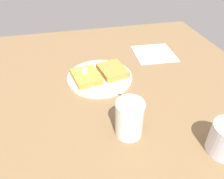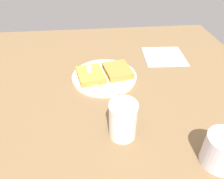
{
  "view_description": "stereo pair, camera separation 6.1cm",
  "coord_description": "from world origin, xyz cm",
  "px_view_note": "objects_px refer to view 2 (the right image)",
  "views": [
    {
      "loc": [
        -10.32,
        -51.88,
        43.48
      ],
      "look_at": [
        0.68,
        -4.31,
        6.54
      ],
      "focal_mm": 35.0,
      "sensor_mm": 36.0,
      "label": 1
    },
    {
      "loc": [
        -4.29,
        -52.88,
        43.48
      ],
      "look_at": [
        0.68,
        -4.31,
        6.54
      ],
      "focal_mm": 35.0,
      "sensor_mm": 36.0,
      "label": 2
    }
  ],
  "objects_px": {
    "napkin": "(164,56)",
    "coffee_mug": "(223,151)",
    "syrup_jar": "(123,121)",
    "fork": "(96,85)",
    "plate": "(104,76)"
  },
  "relations": [
    {
      "from": "fork",
      "to": "syrup_jar",
      "type": "height_order",
      "value": "syrup_jar"
    },
    {
      "from": "syrup_jar",
      "to": "coffee_mug",
      "type": "height_order",
      "value": "syrup_jar"
    },
    {
      "from": "plate",
      "to": "napkin",
      "type": "bearing_deg",
      "value": 27.2
    },
    {
      "from": "plate",
      "to": "napkin",
      "type": "height_order",
      "value": "plate"
    },
    {
      "from": "plate",
      "to": "fork",
      "type": "height_order",
      "value": "fork"
    },
    {
      "from": "plate",
      "to": "fork",
      "type": "xyz_separation_m",
      "value": [
        -0.03,
        -0.06,
        0.01
      ]
    },
    {
      "from": "syrup_jar",
      "to": "napkin",
      "type": "bearing_deg",
      "value": 59.91
    },
    {
      "from": "fork",
      "to": "coffee_mug",
      "type": "xyz_separation_m",
      "value": [
        0.25,
        -0.29,
        0.02
      ]
    },
    {
      "from": "napkin",
      "to": "coffee_mug",
      "type": "relative_size",
      "value": 1.51
    },
    {
      "from": "fork",
      "to": "syrup_jar",
      "type": "relative_size",
      "value": 1.46
    },
    {
      "from": "plate",
      "to": "syrup_jar",
      "type": "distance_m",
      "value": 0.26
    },
    {
      "from": "syrup_jar",
      "to": "coffee_mug",
      "type": "bearing_deg",
      "value": -26.73
    },
    {
      "from": "napkin",
      "to": "plate",
      "type": "bearing_deg",
      "value": -152.8
    },
    {
      "from": "syrup_jar",
      "to": "napkin",
      "type": "relative_size",
      "value": 0.63
    },
    {
      "from": "coffee_mug",
      "to": "napkin",
      "type": "bearing_deg",
      "value": 87.41
    }
  ]
}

